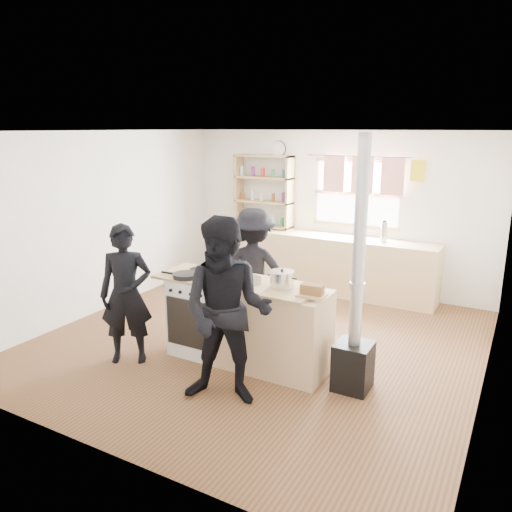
% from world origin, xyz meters
% --- Properties ---
extents(ground, '(5.00, 5.00, 0.01)m').
position_xyz_m(ground, '(0.00, 0.00, -0.01)').
color(ground, brown).
rests_on(ground, ground).
extents(back_counter, '(3.40, 0.55, 0.90)m').
position_xyz_m(back_counter, '(0.00, 2.22, 0.45)').
color(back_counter, '#D9B882').
rests_on(back_counter, ground).
extents(shelving_unit, '(1.00, 0.28, 1.20)m').
position_xyz_m(shelving_unit, '(-1.20, 2.34, 1.51)').
color(shelving_unit, tan).
rests_on(shelving_unit, back_counter).
extents(thermos, '(0.10, 0.10, 0.31)m').
position_xyz_m(thermos, '(0.88, 2.22, 1.05)').
color(thermos, silver).
rests_on(thermos, back_counter).
extents(cooking_island, '(1.97, 0.64, 0.93)m').
position_xyz_m(cooking_island, '(0.14, -0.55, 0.47)').
color(cooking_island, white).
rests_on(cooking_island, ground).
extents(skillet_greens, '(0.30, 0.30, 0.05)m').
position_xyz_m(skillet_greens, '(-0.53, -0.74, 0.96)').
color(skillet_greens, black).
rests_on(skillet_greens, cooking_island).
extents(roast_tray, '(0.37, 0.34, 0.08)m').
position_xyz_m(roast_tray, '(0.12, -0.58, 0.97)').
color(roast_tray, silver).
rests_on(roast_tray, cooking_island).
extents(stockpot_stove, '(0.20, 0.20, 0.17)m').
position_xyz_m(stockpot_stove, '(-0.38, -0.41, 1.00)').
color(stockpot_stove, silver).
rests_on(stockpot_stove, cooking_island).
extents(stockpot_counter, '(0.26, 0.26, 0.20)m').
position_xyz_m(stockpot_counter, '(0.55, -0.53, 1.02)').
color(stockpot_counter, silver).
rests_on(stockpot_counter, cooking_island).
extents(bread_board, '(0.29, 0.21, 0.12)m').
position_xyz_m(bread_board, '(0.93, -0.64, 0.98)').
color(bread_board, tan).
rests_on(bread_board, cooking_island).
extents(flue_heater, '(0.35, 0.35, 2.50)m').
position_xyz_m(flue_heater, '(1.36, -0.56, 0.65)').
color(flue_heater, black).
rests_on(flue_heater, ground).
extents(person_near_left, '(0.68, 0.62, 1.55)m').
position_xyz_m(person_near_left, '(-1.03, -1.15, 0.78)').
color(person_near_left, black).
rests_on(person_near_left, ground).
extents(person_near_right, '(1.03, 0.90, 1.78)m').
position_xyz_m(person_near_right, '(0.38, -1.34, 0.89)').
color(person_near_right, black).
rests_on(person_near_right, ground).
extents(person_far, '(1.16, 0.90, 1.58)m').
position_xyz_m(person_far, '(-0.24, 0.28, 0.79)').
color(person_far, black).
rests_on(person_far, ground).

